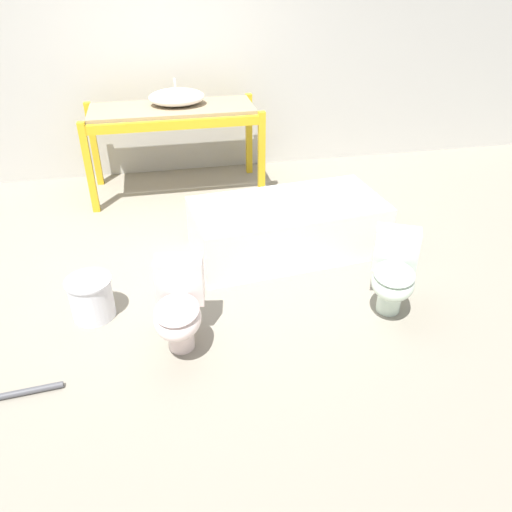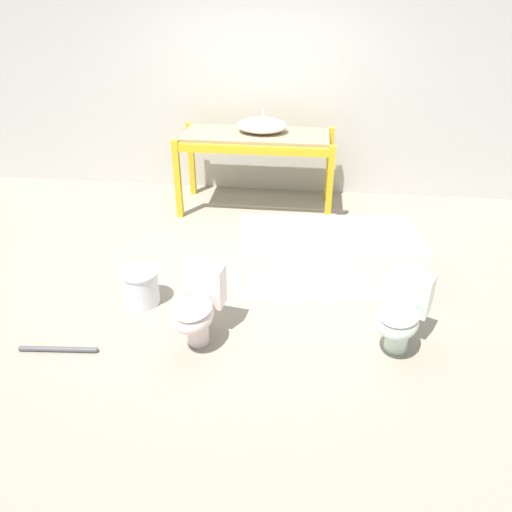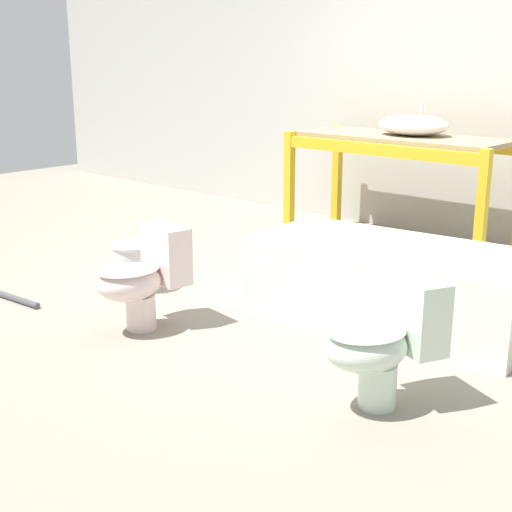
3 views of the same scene
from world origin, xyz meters
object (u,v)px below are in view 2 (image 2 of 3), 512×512
toilet_far (198,307)px  bathtub_main (328,252)px  bucket_white (141,286)px  sink_basin (262,125)px  toilet_near (402,313)px

toilet_far → bathtub_main: bearing=55.5°
bucket_white → bathtub_main: bearing=20.6°
bathtub_main → sink_basin: bearing=110.9°
bathtub_main → bucket_white: bathtub_main is taller
bucket_white → toilet_far: bearing=-35.9°
bathtub_main → bucket_white: size_ratio=5.18×
toilet_near → toilet_far: bearing=-150.8°
bathtub_main → toilet_far: (-1.02, -1.07, 0.05)m
toilet_near → toilet_far: size_ratio=1.03×
toilet_near → bucket_white: size_ratio=1.84×
toilet_near → toilet_far: same height
sink_basin → toilet_far: 2.74m
sink_basin → toilet_near: sink_basin is taller
toilet_far → toilet_near: bearing=12.9°
sink_basin → toilet_far: sink_basin is taller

